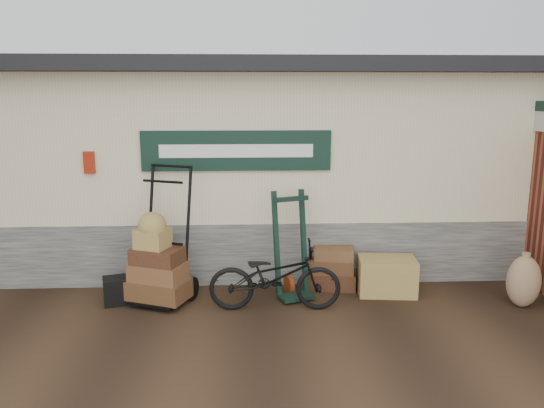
{
  "coord_description": "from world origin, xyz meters",
  "views": [
    {
      "loc": [
        -0.16,
        -6.3,
        2.71
      ],
      "look_at": [
        0.19,
        0.9,
        1.21
      ],
      "focal_mm": 35.0,
      "sensor_mm": 36.0,
      "label": 1
    }
  ],
  "objects_px": {
    "porter_trolley": "(165,233)",
    "wicker_hamper": "(387,276)",
    "green_barrow": "(292,245)",
    "black_trunk": "(117,290)",
    "suitcase_stack": "(332,267)",
    "bicycle": "(275,273)"
  },
  "relations": [
    {
      "from": "porter_trolley",
      "to": "black_trunk",
      "type": "xyz_separation_m",
      "value": [
        -0.63,
        -0.13,
        -0.74
      ]
    },
    {
      "from": "porter_trolley",
      "to": "bicycle",
      "type": "distance_m",
      "value": 1.55
    },
    {
      "from": "wicker_hamper",
      "to": "porter_trolley",
      "type": "bearing_deg",
      "value": -178.95
    },
    {
      "from": "porter_trolley",
      "to": "wicker_hamper",
      "type": "bearing_deg",
      "value": 23.27
    },
    {
      "from": "wicker_hamper",
      "to": "black_trunk",
      "type": "height_order",
      "value": "wicker_hamper"
    },
    {
      "from": "bicycle",
      "to": "suitcase_stack",
      "type": "bearing_deg",
      "value": -46.64
    },
    {
      "from": "porter_trolley",
      "to": "green_barrow",
      "type": "distance_m",
      "value": 1.69
    },
    {
      "from": "green_barrow",
      "to": "black_trunk",
      "type": "height_order",
      "value": "green_barrow"
    },
    {
      "from": "porter_trolley",
      "to": "wicker_hamper",
      "type": "height_order",
      "value": "porter_trolley"
    },
    {
      "from": "porter_trolley",
      "to": "bicycle",
      "type": "bearing_deg",
      "value": 5.48
    },
    {
      "from": "porter_trolley",
      "to": "green_barrow",
      "type": "xyz_separation_m",
      "value": [
        1.68,
        0.02,
        -0.19
      ]
    },
    {
      "from": "black_trunk",
      "to": "wicker_hamper",
      "type": "bearing_deg",
      "value": 2.91
    },
    {
      "from": "wicker_hamper",
      "to": "bicycle",
      "type": "relative_size",
      "value": 0.46
    },
    {
      "from": "porter_trolley",
      "to": "bicycle",
      "type": "height_order",
      "value": "porter_trolley"
    },
    {
      "from": "suitcase_stack",
      "to": "wicker_hamper",
      "type": "distance_m",
      "value": 0.77
    },
    {
      "from": "green_barrow",
      "to": "suitcase_stack",
      "type": "distance_m",
      "value": 0.8
    },
    {
      "from": "suitcase_stack",
      "to": "wicker_hamper",
      "type": "bearing_deg",
      "value": -20.39
    },
    {
      "from": "wicker_hamper",
      "to": "bicycle",
      "type": "xyz_separation_m",
      "value": [
        -1.57,
        -0.49,
        0.24
      ]
    },
    {
      "from": "green_barrow",
      "to": "wicker_hamper",
      "type": "xyz_separation_m",
      "value": [
        1.32,
        0.04,
        -0.47
      ]
    },
    {
      "from": "green_barrow",
      "to": "black_trunk",
      "type": "distance_m",
      "value": 2.38
    },
    {
      "from": "suitcase_stack",
      "to": "black_trunk",
      "type": "relative_size",
      "value": 1.92
    },
    {
      "from": "green_barrow",
      "to": "wicker_hamper",
      "type": "height_order",
      "value": "green_barrow"
    }
  ]
}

